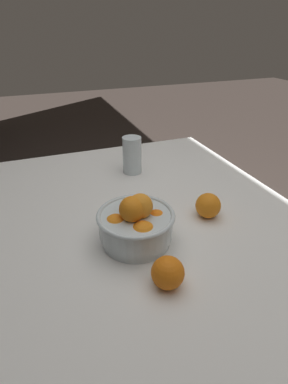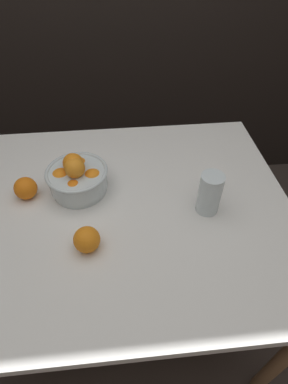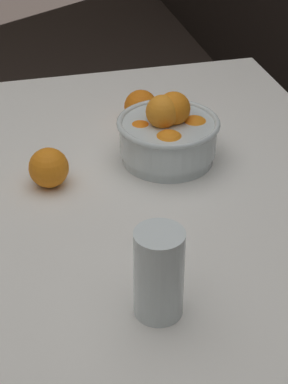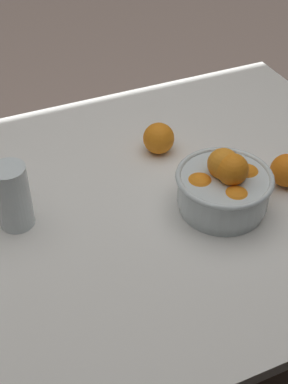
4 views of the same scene
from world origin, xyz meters
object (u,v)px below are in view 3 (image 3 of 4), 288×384
object	(u,v)px
juice_glass	(159,278)
orange_loose_near_bowl	(49,168)
fruit_bowl	(168,135)
orange_loose_front	(141,107)

from	to	relation	value
juice_glass	orange_loose_near_bowl	bearing A→B (deg)	-163.31
fruit_bowl	orange_loose_near_bowl	size ratio (longest dim) A/B	2.69
juice_glass	orange_loose_near_bowl	distance (m)	0.41
orange_loose_near_bowl	orange_loose_front	world-z (taller)	orange_loose_near_bowl
orange_loose_near_bowl	orange_loose_front	bearing A→B (deg)	132.36
fruit_bowl	juice_glass	distance (m)	0.45
fruit_bowl	orange_loose_front	bearing A→B (deg)	-175.69
fruit_bowl	juice_glass	size ratio (longest dim) A/B	1.43
orange_loose_near_bowl	orange_loose_front	xyz separation A→B (m)	(-0.22, 0.24, -0.00)
orange_loose_front	orange_loose_near_bowl	bearing A→B (deg)	-47.64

